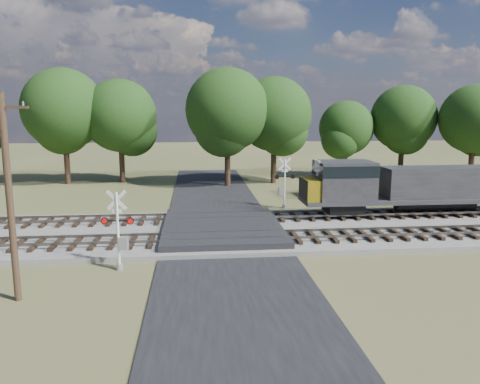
{
  "coord_description": "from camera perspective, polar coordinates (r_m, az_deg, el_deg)",
  "views": [
    {
      "loc": [
        -1.61,
        -26.94,
        7.47
      ],
      "look_at": [
        1.25,
        2.0,
        2.28
      ],
      "focal_mm": 35.0,
      "sensor_mm": 36.0,
      "label": 1
    }
  ],
  "objects": [
    {
      "name": "track_near",
      "position": [
        26.35,
        4.94,
        -5.46
      ],
      "size": [
        140.0,
        2.6,
        0.33
      ],
      "color": "black",
      "rests_on": "ballast_bed"
    },
    {
      "name": "ground",
      "position": [
        28.0,
        -2.14,
        -5.37
      ],
      "size": [
        160.0,
        160.0,
        0.0
      ],
      "primitive_type": "plane",
      "color": "#47502A",
      "rests_on": "ground"
    },
    {
      "name": "road",
      "position": [
        27.99,
        -2.15,
        -5.29
      ],
      "size": [
        7.0,
        60.0,
        0.08
      ],
      "primitive_type": "cube",
      "color": "black",
      "rests_on": "ground"
    },
    {
      "name": "ballast_bed",
      "position": [
        30.68,
        16.83,
        -4.14
      ],
      "size": [
        140.0,
        10.0,
        0.3
      ],
      "primitive_type": "cube",
      "color": "gray",
      "rests_on": "ground"
    },
    {
      "name": "track_far",
      "position": [
        31.12,
        3.26,
        -3.01
      ],
      "size": [
        140.0,
        2.6,
        0.33
      ],
      "color": "black",
      "rests_on": "ballast_bed"
    },
    {
      "name": "crossing_signal_far",
      "position": [
        35.56,
        5.32,
        0.6
      ],
      "size": [
        1.57,
        0.34,
        3.9
      ],
      "rotation": [
        0.0,
        0.0,
        3.2
      ],
      "color": "silver",
      "rests_on": "ground"
    },
    {
      "name": "crossing_panel",
      "position": [
        28.4,
        -2.21,
        -4.49
      ],
      "size": [
        7.0,
        9.0,
        0.62
      ],
      "primitive_type": "cube",
      "color": "#262628",
      "rests_on": "ground"
    },
    {
      "name": "equipment_shed",
      "position": [
        40.39,
        12.65,
        1.15
      ],
      "size": [
        4.16,
        4.16,
        2.67
      ],
      "rotation": [
        0.0,
        0.0,
        0.06
      ],
      "color": "#43301D",
      "rests_on": "ground"
    },
    {
      "name": "treeline",
      "position": [
        48.04,
        2.48,
        9.37
      ],
      "size": [
        82.56,
        11.7,
        11.45
      ],
      "color": "black",
      "rests_on": "ground"
    },
    {
      "name": "crossing_signal_near",
      "position": [
        22.53,
        -14.43,
        -5.34
      ],
      "size": [
        1.54,
        0.36,
        3.83
      ],
      "rotation": [
        0.0,
        0.0,
        -0.12
      ],
      "color": "silver",
      "rests_on": "ground"
    },
    {
      "name": "utility_pole",
      "position": [
        19.82,
        -26.32,
        -0.23
      ],
      "size": [
        1.97,
        0.29,
        8.06
      ],
      "rotation": [
        0.0,
        0.0,
        -0.1
      ],
      "color": "#342918",
      "rests_on": "ground"
    }
  ]
}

